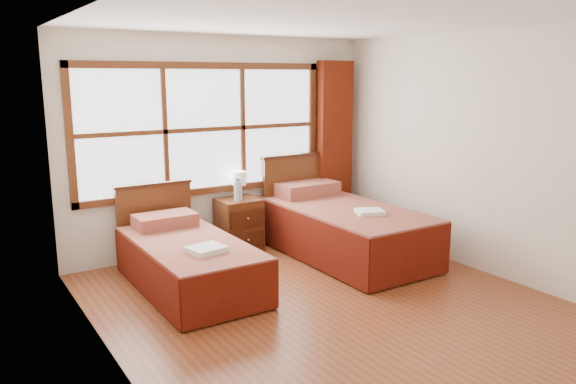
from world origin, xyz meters
TOP-DOWN VIEW (x-y plane):
  - floor at (0.00, 0.00)m, footprint 4.50×4.50m
  - ceiling at (0.00, 0.00)m, footprint 4.50×4.50m
  - wall_back at (0.00, 2.25)m, footprint 4.00×0.00m
  - wall_left at (-2.00, 0.00)m, footprint 0.00×4.50m
  - wall_right at (2.00, 0.00)m, footprint 0.00×4.50m
  - window at (-0.25, 2.21)m, footprint 3.16×0.06m
  - curtain at (1.60, 2.11)m, footprint 0.50×0.16m
  - bed_left at (-0.94, 1.20)m, footprint 0.97×1.99m
  - bed_right at (1.03, 1.20)m, footprint 1.15×2.23m
  - nightstand at (0.07, 1.99)m, footprint 0.49×0.48m
  - towels_left at (-0.93, 0.73)m, footprint 0.37×0.34m
  - towels_right at (1.07, 0.73)m, footprint 0.37×0.35m
  - lamp at (0.12, 2.06)m, footprint 0.17×0.17m
  - bottle_near at (0.00, 1.91)m, footprint 0.07×0.07m
  - bottle_far at (0.05, 1.94)m, footprint 0.07×0.07m

SIDE VIEW (x-z plane):
  - floor at x=0.00m, z-range 0.00..0.00m
  - bed_left at x=-0.94m, z-range -0.18..0.75m
  - nightstand at x=0.07m, z-range 0.00..0.65m
  - bed_right at x=1.03m, z-range -0.22..0.90m
  - towels_left at x=-0.93m, z-range 0.50..0.55m
  - towels_right at x=1.07m, z-range 0.60..0.65m
  - bottle_far at x=0.05m, z-range 0.64..0.90m
  - bottle_near at x=0.00m, z-range 0.64..0.92m
  - lamp at x=0.12m, z-range 0.72..1.05m
  - curtain at x=1.60m, z-range 0.02..2.32m
  - wall_back at x=0.00m, z-range -0.70..3.30m
  - wall_left at x=-2.00m, z-range -0.95..3.55m
  - wall_right at x=2.00m, z-range -0.95..3.55m
  - window at x=-0.25m, z-range 0.72..2.28m
  - ceiling at x=0.00m, z-range 2.60..2.60m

